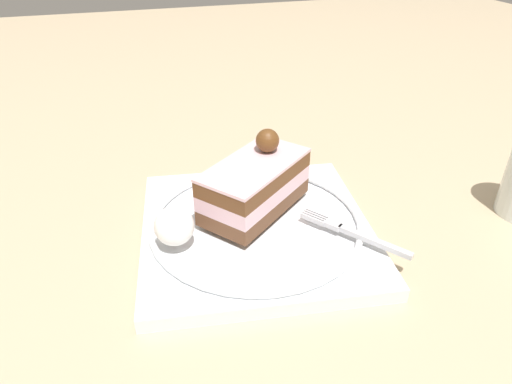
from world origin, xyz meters
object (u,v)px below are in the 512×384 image
at_px(fork, 351,232).
at_px(whipped_cream_dollop, 174,226).
at_px(dessert_plate, 256,227).
at_px(cake_slice, 254,182).

bearing_deg(fork, whipped_cream_dollop, -12.85).
bearing_deg(fork, dessert_plate, -33.01).
distance_m(dessert_plate, whipped_cream_dollop, 0.09).
height_order(dessert_plate, cake_slice, cake_slice).
bearing_deg(dessert_plate, fork, 146.99).
bearing_deg(whipped_cream_dollop, fork, 167.15).
bearing_deg(cake_slice, dessert_plate, 77.63).
distance_m(cake_slice, fork, 0.10).
bearing_deg(dessert_plate, cake_slice, -102.37).
bearing_deg(whipped_cream_dollop, dessert_plate, -170.11).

